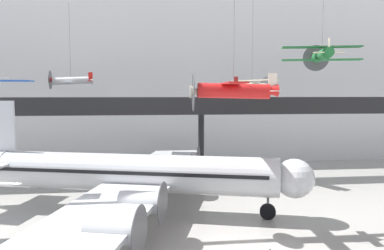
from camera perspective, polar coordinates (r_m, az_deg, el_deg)
name	(u,v)px	position (r m, az deg, el deg)	size (l,w,h in m)	color
hangar_back_wall	(191,75)	(56.07, -0.21, 7.59)	(140.00, 3.00, 26.04)	silver
mezzanine_walkway	(202,111)	(44.07, 1.59, 2.14)	(110.00, 3.20, 9.90)	black
airliner_silver_main	(131,174)	(32.94, -9.33, -7.33)	(30.42, 35.27, 9.67)	silver
suspended_plane_red_highwing	(233,90)	(27.78, 6.34, 5.31)	(6.57, 8.08, 11.93)	red
suspended_plane_cream_biplane	(252,86)	(44.48, 9.15, 5.84)	(5.81, 6.53, 11.02)	beige
suspended_plane_silver_racer	(71,81)	(47.56, -18.00, 6.41)	(5.20, 6.38, 10.20)	silver
suspended_plane_green_biplane	(322,55)	(33.91, 19.17, 10.08)	(6.60, 5.49, 8.74)	#1E6B33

